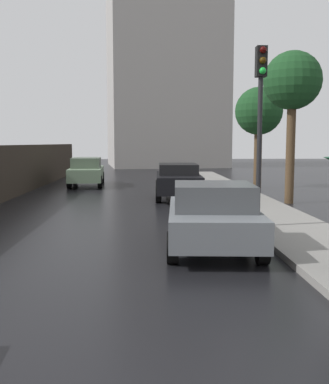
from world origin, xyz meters
name	(u,v)px	position (x,y,z in m)	size (l,w,h in m)	color
car_black_near_kerb	(178,180)	(2.61, 15.09, 0.76)	(1.91, 4.18, 1.43)	black
car_grey_far_ahead	(213,216)	(2.76, 6.25, 0.73)	(2.11, 3.93, 1.44)	slate
car_green_behind_camera	(87,171)	(-1.89, 20.65, 0.78)	(1.97, 4.67, 1.50)	slate
traffic_light	(260,104)	(4.21, 8.11, 3.27)	(0.26, 0.39, 4.54)	black
street_tree_near	(259,113)	(6.92, 19.18, 3.78)	(2.37, 2.37, 5.05)	#4C3823
street_tree_mid	(292,83)	(6.73, 13.45, 4.47)	(2.15, 2.15, 5.66)	#4C3823
distant_tower	(164,51)	(2.98, 41.58, 11.21)	(11.99, 12.29, 26.59)	#9E9993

